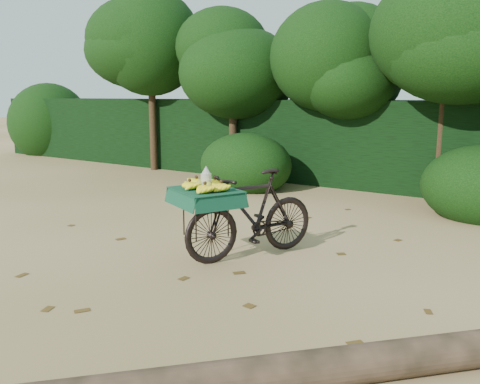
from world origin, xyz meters
The scene contains 7 objects.
ground centered at (0.00, 0.00, 0.00)m, with size 80.00×80.00×0.00m, color tan.
vendor_bicycle centered at (-0.48, 0.62, 0.54)m, with size 1.31×1.88×1.05m.
fallen_log centered at (1.20, -1.68, 0.13)m, with size 0.26×0.26×3.61m, color brown.
hedge_backdrop centered at (0.00, 6.30, 0.90)m, with size 26.00×1.80×1.80m, color black.
tree_row centered at (-0.65, 5.50, 2.00)m, with size 14.50×2.00×4.00m, color black, non-canonical shape.
bush_clumps centered at (0.50, 4.30, 0.45)m, with size 8.80×1.70×0.90m, color black, non-canonical shape.
leaf_litter centered at (0.00, 0.65, 0.01)m, with size 7.00×7.30×0.01m, color #4E3714, non-canonical shape.
Camera 1 is at (2.73, -4.25, 1.90)m, focal length 38.00 mm.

